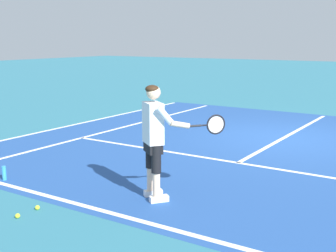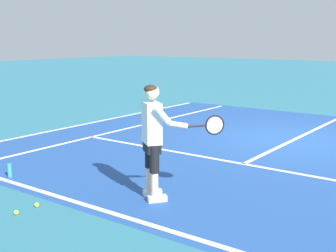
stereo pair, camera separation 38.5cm
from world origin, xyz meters
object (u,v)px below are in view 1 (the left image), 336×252
Objects in this scene: tennis_ball_by_baseline at (37,208)px; water_bottle at (4,173)px; tennis_player at (155,134)px; tennis_ball_near_feet at (18,216)px.

water_bottle is at bearing 157.96° from tennis_ball_by_baseline.
tennis_ball_by_baseline is 0.27× the size of water_bottle.
tennis_player is 1.95m from tennis_ball_by_baseline.
tennis_ball_by_baseline is (-1.14, -1.27, -0.96)m from tennis_player.
tennis_ball_near_feet is (-1.13, -1.61, -0.96)m from tennis_player.
tennis_player is 25.95× the size of tennis_ball_by_baseline.
tennis_player reaches higher than tennis_ball_by_baseline.
water_bottle is (-2.67, -0.65, -0.87)m from tennis_player.
tennis_player is at bearing 47.96° from tennis_ball_by_baseline.
tennis_player is at bearing 13.61° from water_bottle.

